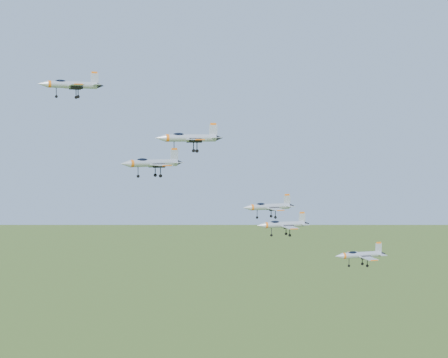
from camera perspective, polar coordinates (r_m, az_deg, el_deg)
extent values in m
cylinder|color=#AEB3BB|center=(125.93, -13.67, 8.37)|extent=(9.47, 2.95, 1.35)
cone|color=#AEB3BB|center=(125.13, -16.24, 8.35)|extent=(2.08, 1.66, 1.35)
cone|color=black|center=(126.94, -11.24, 8.37)|extent=(1.63, 1.38, 1.15)
ellipsoid|color=black|center=(125.62, -14.72, 8.60)|extent=(2.42, 1.35, 0.86)
cube|color=#AEB3BB|center=(123.08, -13.35, 8.36)|extent=(3.15, 4.93, 0.15)
cube|color=#AEB3BB|center=(128.82, -13.80, 8.15)|extent=(3.15, 4.93, 0.15)
cube|color=#AEB3BB|center=(126.83, -11.76, 9.00)|extent=(1.56, 0.39, 2.19)
cube|color=orange|center=(126.94, -11.77, 9.51)|extent=(1.15, 0.34, 0.36)
cylinder|color=#AEB3BB|center=(121.35, -3.06, 3.77)|extent=(10.14, 2.37, 1.45)
cone|color=#AEB3BB|center=(119.89, -5.84, 3.75)|extent=(2.14, 1.63, 1.45)
cone|color=black|center=(123.02, -0.44, 3.78)|extent=(1.67, 1.37, 1.23)
ellipsoid|color=black|center=(120.72, -4.18, 4.02)|extent=(2.54, 1.27, 0.92)
cube|color=#AEB3BB|center=(118.40, -2.55, 3.63)|extent=(3.01, 5.13, 0.16)
cube|color=#AEB3BB|center=(124.43, -3.34, 3.64)|extent=(3.01, 5.13, 0.16)
cube|color=#AEB3BB|center=(122.66, -0.99, 4.48)|extent=(1.68, 0.29, 2.35)
cube|color=orange|center=(122.67, -0.99, 5.05)|extent=(1.24, 0.27, 0.39)
cylinder|color=#AEB3BB|center=(104.36, -6.45, 1.46)|extent=(8.42, 3.76, 1.22)
cone|color=#AEB3BB|center=(102.35, -9.03, 1.39)|extent=(1.98, 1.68, 1.22)
cone|color=black|center=(106.48, -4.06, 1.52)|extent=(1.57, 1.39, 1.04)
ellipsoid|color=black|center=(103.50, -7.49, 1.69)|extent=(2.24, 1.47, 0.77)
cube|color=#AEB3BB|center=(102.07, -5.74, 1.28)|extent=(3.32, 4.59, 0.13)
cube|color=#AEB3BB|center=(106.84, -6.94, 1.39)|extent=(3.32, 4.59, 0.13)
cube|color=#AEB3BB|center=(105.98, -4.56, 2.19)|extent=(1.37, 0.54, 1.97)
cube|color=orange|center=(105.95, -4.56, 2.75)|extent=(1.02, 0.44, 0.33)
cylinder|color=#AEB3BB|center=(129.49, 4.22, -2.54)|extent=(8.70, 2.27, 1.24)
cone|color=#AEB3BB|center=(127.46, 2.10, -2.63)|extent=(1.86, 1.44, 1.24)
cone|color=black|center=(131.61, 6.19, -2.44)|extent=(1.46, 1.21, 1.06)
ellipsoid|color=black|center=(128.59, 3.36, -2.37)|extent=(2.20, 1.14, 0.79)
cube|color=#AEB3BB|center=(127.18, 4.79, -2.76)|extent=(2.69, 4.44, 0.13)
cube|color=#AEB3BB|center=(132.03, 3.81, -2.52)|extent=(2.69, 4.44, 0.13)
cube|color=#AEB3BB|center=(131.01, 5.79, -1.90)|extent=(1.44, 0.29, 2.01)
cube|color=orange|center=(130.91, 5.79, -1.44)|extent=(1.06, 0.26, 0.33)
cylinder|color=#AEB3BB|center=(116.01, 5.55, -4.16)|extent=(7.70, 1.41, 1.11)
cone|color=#AEB3BB|center=(114.45, 3.40, -4.26)|extent=(1.58, 1.17, 1.11)
cone|color=black|center=(117.66, 7.57, -4.06)|extent=(1.23, 0.99, 0.94)
ellipsoid|color=black|center=(115.29, 4.68, -3.99)|extent=(1.90, 0.87, 0.70)
cube|color=#AEB3BB|center=(113.90, 6.06, -4.42)|extent=(2.11, 3.82, 0.12)
cube|color=#AEB3BB|center=(118.30, 5.21, -4.10)|extent=(2.11, 3.82, 0.12)
cube|color=#AEB3BB|center=(117.14, 7.15, -3.52)|extent=(1.28, 0.15, 1.79)
cube|color=orange|center=(117.03, 7.16, -3.07)|extent=(0.94, 0.16, 0.30)
cylinder|color=#AEB3BB|center=(125.51, 12.47, -6.78)|extent=(8.16, 1.56, 1.17)
cone|color=#AEB3BB|center=(123.30, 10.47, -6.95)|extent=(1.68, 1.25, 1.17)
cone|color=black|center=(127.78, 14.33, -6.62)|extent=(1.31, 1.05, 1.00)
ellipsoid|color=black|center=(124.51, 11.67, -6.65)|extent=(2.02, 0.94, 0.74)
cube|color=#AEB3BB|center=(123.46, 13.11, -7.08)|extent=(2.26, 4.06, 0.13)
cube|color=#AEB3BB|center=(127.82, 12.00, -6.69)|extent=(2.26, 4.06, 0.13)
cube|color=#AEB3BB|center=(127.07, 13.95, -6.12)|extent=(1.36, 0.17, 1.89)
cube|color=orange|center=(126.91, 13.96, -5.68)|extent=(1.00, 0.17, 0.32)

